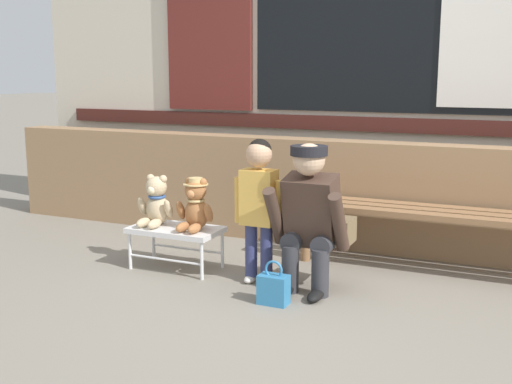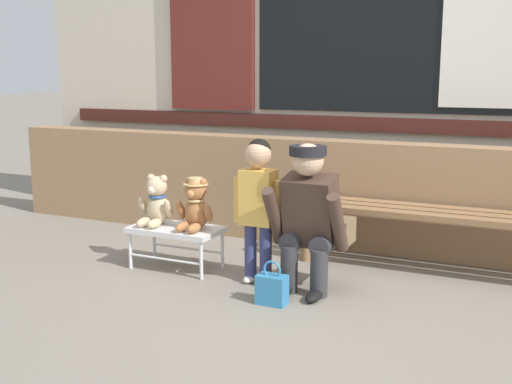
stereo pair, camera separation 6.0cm
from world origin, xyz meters
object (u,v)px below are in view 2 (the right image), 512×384
Objects in this scene: wooden_bench_long at (446,221)px; handbag_on_ground at (272,289)px; teddy_bear_plain at (156,202)px; adult_crouching at (311,217)px; child_standing at (258,195)px; teddy_bear_with_hat at (195,205)px; small_display_bench at (176,232)px.

handbag_on_ground is (-0.84, -1.07, -0.28)m from wooden_bench_long.
teddy_bear_plain is 0.38× the size of adult_crouching.
adult_crouching is (1.19, -0.04, 0.02)m from teddy_bear_plain.
child_standing reaches higher than adult_crouching.
wooden_bench_long is at bearing 23.78° from teddy_bear_with_hat.
adult_crouching reaches higher than small_display_bench.
wooden_bench_long reaches higher than small_display_bench.
teddy_bear_with_hat is 0.52m from child_standing.
child_standing is 0.38m from adult_crouching.
wooden_bench_long is 5.78× the size of teddy_bear_plain.
child_standing reaches higher than teddy_bear_with_hat.
small_display_bench is 0.67× the size of adult_crouching.
adult_crouching is 0.52m from handbag_on_ground.
teddy_bear_plain is 1.00× the size of teddy_bear_with_hat.
small_display_bench is 2.35× the size of handbag_on_ground.
teddy_bear_with_hat is at bearing -156.22° from wooden_bench_long.
handbag_on_ground is at bearing -53.04° from child_standing.
wooden_bench_long is 3.28× the size of small_display_bench.
teddy_bear_with_hat reaches higher than wooden_bench_long.
teddy_bear_with_hat is 0.38× the size of child_standing.
child_standing is 3.52× the size of handbag_on_ground.
child_standing reaches higher than wooden_bench_long.
child_standing is at bearing -145.18° from wooden_bench_long.
teddy_bear_with_hat is 0.38× the size of adult_crouching.
teddy_bear_plain is 1.34× the size of handbag_on_ground.
teddy_bear_with_hat is at bearing 153.53° from handbag_on_ground.
adult_crouching is (1.03, -0.04, 0.21)m from small_display_bench.
child_standing is 1.01× the size of adult_crouching.
adult_crouching reaches higher than teddy_bear_with_hat.
teddy_bear_with_hat reaches higher than small_display_bench.
small_display_bench is (-1.74, -0.70, -0.11)m from wooden_bench_long.
teddy_bear_with_hat is 0.87m from adult_crouching.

